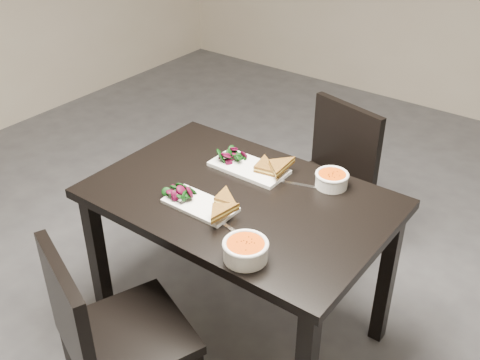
{
  "coord_description": "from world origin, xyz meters",
  "views": [
    {
      "loc": [
        1.41,
        -2.0,
        2.0
      ],
      "look_at": [
        0.26,
        -0.47,
        0.82
      ],
      "focal_mm": 42.39,
      "sensor_mm": 36.0,
      "label": 1
    }
  ],
  "objects_px": {
    "chair_far": "(328,176)",
    "plate_far": "(249,168)",
    "soup_bowl_near": "(246,249)",
    "plate_near": "(200,205)",
    "soup_bowl_far": "(332,179)",
    "chair_near": "(106,334)",
    "table": "(240,215)"
  },
  "relations": [
    {
      "from": "chair_far",
      "to": "plate_far",
      "type": "bearing_deg",
      "value": -86.65
    },
    {
      "from": "chair_far",
      "to": "soup_bowl_near",
      "type": "distance_m",
      "value": 1.12
    },
    {
      "from": "plate_near",
      "to": "soup_bowl_far",
      "type": "bearing_deg",
      "value": 52.7
    },
    {
      "from": "chair_far",
      "to": "soup_bowl_near",
      "type": "xyz_separation_m",
      "value": [
        0.24,
        -1.05,
        0.31
      ]
    },
    {
      "from": "soup_bowl_near",
      "to": "soup_bowl_far",
      "type": "height_order",
      "value": "soup_bowl_near"
    },
    {
      "from": "chair_near",
      "to": "soup_bowl_far",
      "type": "relative_size",
      "value": 6.1
    },
    {
      "from": "table",
      "to": "chair_near",
      "type": "bearing_deg",
      "value": -96.88
    },
    {
      "from": "chair_near",
      "to": "plate_near",
      "type": "distance_m",
      "value": 0.59
    },
    {
      "from": "table",
      "to": "chair_near",
      "type": "height_order",
      "value": "chair_near"
    },
    {
      "from": "plate_far",
      "to": "plate_near",
      "type": "bearing_deg",
      "value": -87.44
    },
    {
      "from": "plate_far",
      "to": "table",
      "type": "bearing_deg",
      "value": -64.09
    },
    {
      "from": "soup_bowl_near",
      "to": "soup_bowl_far",
      "type": "xyz_separation_m",
      "value": [
        0.01,
        0.59,
        -0.0
      ]
    },
    {
      "from": "chair_near",
      "to": "soup_bowl_far",
      "type": "xyz_separation_m",
      "value": [
        0.34,
        0.96,
        0.3
      ]
    },
    {
      "from": "soup_bowl_far",
      "to": "plate_near",
      "type": "bearing_deg",
      "value": -127.3
    },
    {
      "from": "table",
      "to": "soup_bowl_far",
      "type": "bearing_deg",
      "value": 46.77
    },
    {
      "from": "table",
      "to": "soup_bowl_near",
      "type": "height_order",
      "value": "soup_bowl_near"
    },
    {
      "from": "chair_far",
      "to": "plate_near",
      "type": "relative_size",
      "value": 2.94
    },
    {
      "from": "chair_near",
      "to": "soup_bowl_near",
      "type": "height_order",
      "value": "chair_near"
    },
    {
      "from": "plate_far",
      "to": "soup_bowl_far",
      "type": "height_order",
      "value": "soup_bowl_far"
    },
    {
      "from": "chair_far",
      "to": "plate_near",
      "type": "height_order",
      "value": "chair_far"
    },
    {
      "from": "table",
      "to": "chair_far",
      "type": "height_order",
      "value": "chair_far"
    },
    {
      "from": "chair_near",
      "to": "soup_bowl_far",
      "type": "height_order",
      "value": "chair_near"
    },
    {
      "from": "chair_near",
      "to": "plate_near",
      "type": "xyz_separation_m",
      "value": [
        0.01,
        0.52,
        0.27
      ]
    },
    {
      "from": "chair_near",
      "to": "soup_bowl_near",
      "type": "bearing_deg",
      "value": 68.91
    },
    {
      "from": "plate_near",
      "to": "soup_bowl_near",
      "type": "bearing_deg",
      "value": -24.16
    },
    {
      "from": "soup_bowl_far",
      "to": "plate_far",
      "type": "bearing_deg",
      "value": -164.72
    },
    {
      "from": "chair_near",
      "to": "plate_far",
      "type": "xyz_separation_m",
      "value": [
        -0.01,
        0.86,
        0.27
      ]
    },
    {
      "from": "table",
      "to": "soup_bowl_far",
      "type": "distance_m",
      "value": 0.41
    },
    {
      "from": "table",
      "to": "soup_bowl_near",
      "type": "relative_size",
      "value": 7.49
    },
    {
      "from": "plate_near",
      "to": "plate_far",
      "type": "xyz_separation_m",
      "value": [
        -0.02,
        0.35,
        0.0
      ]
    },
    {
      "from": "chair_near",
      "to": "plate_near",
      "type": "height_order",
      "value": "chair_near"
    },
    {
      "from": "plate_far",
      "to": "soup_bowl_far",
      "type": "bearing_deg",
      "value": 15.28
    }
  ]
}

